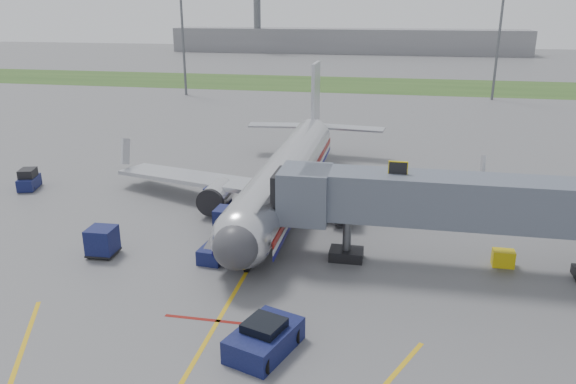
% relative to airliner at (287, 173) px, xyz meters
% --- Properties ---
extents(ground, '(400.00, 400.00, 0.00)m').
position_rel_airliner_xyz_m(ground, '(-0.00, -15.25, -2.65)').
color(ground, '#565659').
rests_on(ground, ground).
extents(grass_strip, '(300.00, 25.00, 0.01)m').
position_rel_airliner_xyz_m(grass_strip, '(-0.00, 74.75, -2.64)').
color(grass_strip, '#2D4C1E').
rests_on(grass_strip, ground).
extents(apron_markings, '(21.52, 50.00, 0.01)m').
position_rel_airliner_xyz_m(apron_markings, '(-0.00, -22.65, -2.64)').
color(apron_markings, gold).
rests_on(apron_markings, ground).
extents(airliner, '(32.10, 35.67, 10.25)m').
position_rel_airliner_xyz_m(airliner, '(0.00, 0.00, 0.00)').
color(airliner, silver).
rests_on(airliner, ground).
extents(jet_bridge, '(25.30, 4.00, 6.90)m').
position_rel_airliner_xyz_m(jet_bridge, '(12.86, -10.25, 1.82)').
color(jet_bridge, slate).
rests_on(jet_bridge, ground).
extents(light_mast_left, '(2.00, 0.44, 20.40)m').
position_rel_airliner_xyz_m(light_mast_left, '(-30.00, 54.75, 8.13)').
color(light_mast_left, '#595B60').
rests_on(light_mast_left, ground).
extents(light_mast_right, '(2.00, 0.44, 20.40)m').
position_rel_airliner_xyz_m(light_mast_right, '(25.00, 59.75, 8.13)').
color(light_mast_right, '#595B60').
rests_on(light_mast_right, ground).
extents(distant_terminal, '(120.00, 14.00, 8.00)m').
position_rel_airliner_xyz_m(distant_terminal, '(-10.00, 154.75, 1.35)').
color(distant_terminal, slate).
rests_on(distant_terminal, ground).
extents(control_tower, '(4.00, 4.00, 30.00)m').
position_rel_airliner_xyz_m(control_tower, '(-40.00, 149.75, 14.68)').
color(control_tower, '#595B60').
rests_on(control_tower, ground).
extents(pushback_tug, '(3.55, 4.49, 1.63)m').
position_rel_airliner_xyz_m(pushback_tug, '(3.07, -21.39, -1.96)').
color(pushback_tug, '#0D133C').
rests_on(pushback_tug, ground).
extents(baggage_tug, '(2.09, 2.96, 1.88)m').
position_rel_airliner_xyz_m(baggage_tug, '(-23.91, -0.90, -1.82)').
color(baggage_tug, '#0D133C').
rests_on(baggage_tug, ground).
extents(baggage_cart_a, '(1.98, 1.98, 1.98)m').
position_rel_airliner_xyz_m(baggage_cart_a, '(-5.29, -2.75, -1.64)').
color(baggage_cart_a, '#0D133C').
rests_on(baggage_cart_a, ground).
extents(baggage_cart_b, '(1.89, 1.89, 1.96)m').
position_rel_airliner_xyz_m(baggage_cart_b, '(-10.14, -12.78, -1.65)').
color(baggage_cart_b, '#0D133C').
rests_on(baggage_cart_b, ground).
extents(baggage_cart_c, '(1.87, 1.87, 1.94)m').
position_rel_airliner_xyz_m(baggage_cart_c, '(-3.00, -7.50, -1.66)').
color(baggage_cart_c, '#0D133C').
rests_on(baggage_cart_c, ground).
extents(belt_loader, '(1.90, 4.82, 2.30)m').
position_rel_airliner_xyz_m(belt_loader, '(-2.50, -11.20, -2.07)').
color(belt_loader, '#0D133C').
rests_on(belt_loader, ground).
extents(ground_power_cart, '(1.36, 0.91, 1.09)m').
position_rel_airliner_xyz_m(ground_power_cart, '(16.02, -9.32, -2.11)').
color(ground_power_cart, '#DABF0C').
rests_on(ground_power_cart, ground).
extents(ramp_worker, '(0.69, 0.79, 1.83)m').
position_rel_airliner_xyz_m(ramp_worker, '(-5.91, 0.21, -1.73)').
color(ramp_worker, '#8EC316').
rests_on(ramp_worker, ground).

